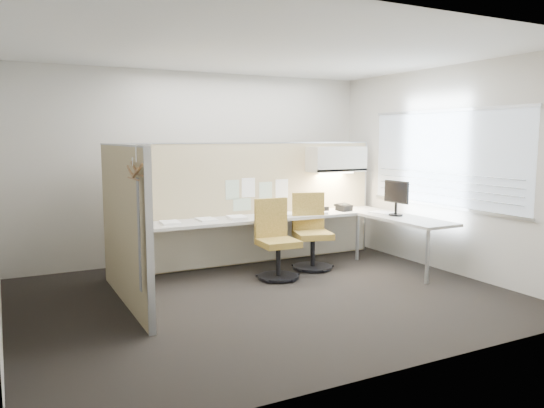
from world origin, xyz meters
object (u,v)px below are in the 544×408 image
chair_left (276,242)px  chair_right (311,234)px  monitor (396,196)px  desk (289,225)px  phone (344,207)px

chair_left → chair_right: (0.69, 0.23, 0.01)m
chair_right → monitor: bearing=-7.7°
chair_left → chair_right: bearing=21.4°
chair_left → monitor: (1.81, -0.23, 0.54)m
chair_left → chair_right: size_ratio=0.98×
desk → phone: (1.01, 0.10, 0.18)m
monitor → chair_left: bearing=81.1°
desk → chair_right: (0.25, -0.20, -0.11)m
desk → monitor: (1.37, -0.66, 0.42)m
desk → phone: size_ratio=16.54×
desk → chair_left: (-0.44, -0.43, -0.12)m
chair_left → phone: (1.45, 0.54, 0.30)m
desk → phone: 1.03m
phone → chair_left: bearing=-171.3°
chair_left → monitor: 1.90m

